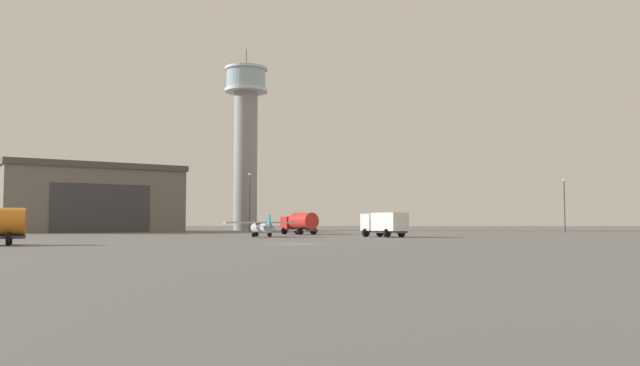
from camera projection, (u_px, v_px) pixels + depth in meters
ground_plane at (294, 244)px, 51.33m from camera, size 400.00×400.00×0.00m
control_tower at (246, 133)px, 128.03m from camera, size 8.72×8.72×37.35m
hangar at (87, 199)px, 109.91m from camera, size 35.66×33.50×11.54m
airplane_silver at (262, 227)px, 73.60m from camera, size 8.55×6.79×2.60m
truck_fuel_tanker_red at (300, 222)px, 87.62m from camera, size 5.68×6.46×3.04m
truck_box_white at (385, 223)px, 73.00m from camera, size 5.51×5.87×2.83m
light_post_west at (250, 197)px, 103.44m from camera, size 0.44×0.44×9.84m
light_post_east at (564, 201)px, 104.55m from camera, size 0.44×0.44×8.94m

